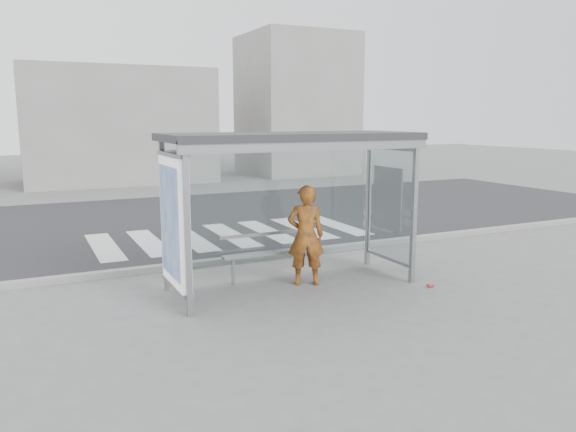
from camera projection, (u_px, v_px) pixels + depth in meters
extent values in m
plane|color=#61615F|center=(292.00, 286.00, 9.66)|extent=(80.00, 80.00, 0.00)
cube|color=#242426|center=(184.00, 220.00, 15.87)|extent=(30.00, 10.00, 0.01)
cube|color=gray|center=(250.00, 258.00, 11.38)|extent=(30.00, 0.18, 0.12)
cube|color=silver|center=(104.00, 247.00, 12.59)|extent=(0.55, 3.00, 0.00)
cube|color=silver|center=(149.00, 243.00, 13.01)|extent=(0.55, 3.00, 0.00)
cube|color=silver|center=(191.00, 239.00, 13.44)|extent=(0.55, 3.00, 0.00)
cube|color=silver|center=(231.00, 235.00, 13.87)|extent=(0.55, 3.00, 0.00)
cube|color=silver|center=(268.00, 231.00, 14.29)|extent=(0.55, 3.00, 0.00)
cube|color=silver|center=(302.00, 228.00, 14.72)|extent=(0.55, 3.00, 0.00)
cube|color=silver|center=(335.00, 225.00, 15.14)|extent=(0.55, 3.00, 0.00)
cube|color=gray|center=(187.00, 233.00, 7.97)|extent=(0.08, 0.08, 2.50)
cube|color=gray|center=(414.00, 213.00, 9.67)|extent=(0.08, 0.08, 2.50)
cube|color=gray|center=(164.00, 217.00, 9.21)|extent=(0.08, 0.08, 2.50)
cube|color=gray|center=(369.00, 202.00, 10.91)|extent=(0.08, 0.08, 2.50)
cube|color=#2D2D30|center=(292.00, 136.00, 9.21)|extent=(4.25, 1.65, 0.12)
cube|color=gray|center=(314.00, 145.00, 8.56)|extent=(4.25, 0.06, 0.18)
cube|color=white|center=(275.00, 206.00, 10.05)|extent=(3.80, 0.02, 2.00)
cube|color=white|center=(175.00, 221.00, 8.58)|extent=(0.15, 1.25, 2.00)
cube|color=#356EC0|center=(180.00, 221.00, 8.62)|extent=(0.01, 1.10, 1.70)
cylinder|color=orange|center=(176.00, 202.00, 8.80)|extent=(0.02, 0.32, 0.32)
cube|color=white|center=(390.00, 204.00, 10.28)|extent=(0.03, 1.25, 2.00)
cube|color=beige|center=(387.00, 198.00, 10.30)|extent=(0.03, 0.86, 1.16)
cube|color=gray|center=(117.00, 126.00, 25.21)|extent=(8.00, 5.00, 5.00)
cube|color=gray|center=(296.00, 105.00, 28.87)|extent=(5.00, 5.00, 7.00)
imported|color=#C56B12|center=(306.00, 235.00, 9.62)|extent=(0.74, 0.61, 1.74)
cube|color=gray|center=(267.00, 253.00, 9.91)|extent=(1.63, 0.20, 0.05)
cylinder|color=gray|center=(233.00, 272.00, 9.69)|extent=(0.06, 0.06, 0.48)
cylinder|color=gray|center=(299.00, 264.00, 10.23)|extent=(0.06, 0.06, 0.48)
cube|color=gray|center=(263.00, 234.00, 9.99)|extent=(1.63, 0.04, 0.05)
cylinder|color=#E2424F|center=(430.00, 285.00, 9.59)|extent=(0.13, 0.09, 0.07)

